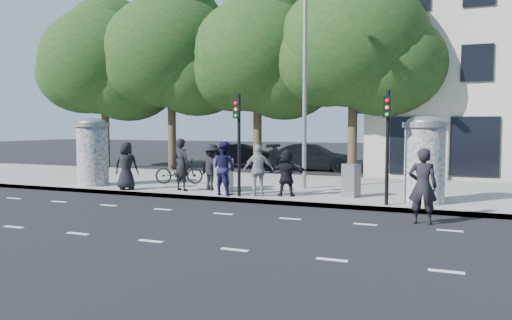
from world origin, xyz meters
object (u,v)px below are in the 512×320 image
at_px(traffic_pole_far, 387,135).
at_px(ped_b, 182,165).
at_px(ped_f, 286,173).
at_px(cabinet_left, 224,175).
at_px(car_mid, 243,155).
at_px(ped_d, 211,167).
at_px(ad_column_left, 93,150).
at_px(man_road, 423,186).
at_px(car_right, 313,157).
at_px(street_lamp, 304,63).
at_px(ped_e, 259,171).
at_px(ad_column_right, 425,157).
at_px(cabinet_right, 351,180).
at_px(traffic_pole_near, 238,134).
at_px(ped_c, 224,168).
at_px(ped_a, 126,166).
at_px(bicycle, 179,171).

height_order(traffic_pole_far, ped_b, traffic_pole_far).
distance_m(traffic_pole_far, ped_f, 3.66).
xyz_separation_m(cabinet_left, car_mid, (-4.60, 12.30, -0.07)).
bearing_deg(ped_d, ad_column_left, 29.49).
distance_m(man_road, car_right, 15.37).
distance_m(traffic_pole_far, street_lamp, 5.12).
bearing_deg(ped_d, ped_e, -175.72).
relative_size(ad_column_right, car_right, 0.52).
bearing_deg(cabinet_right, traffic_pole_near, -134.92).
height_order(ad_column_right, ped_c, ad_column_right).
xyz_separation_m(ped_e, car_mid, (-6.17, 12.89, -0.34)).
height_order(ped_a, ped_e, ped_a).
xyz_separation_m(traffic_pole_near, car_mid, (-5.57, 13.19, -1.56)).
bearing_deg(ad_column_right, car_mid, 132.80).
xyz_separation_m(cabinet_right, car_mid, (-9.06, 11.88, -0.02)).
xyz_separation_m(traffic_pole_near, ped_d, (-1.57, 1.12, -1.23)).
distance_m(street_lamp, ped_d, 5.12).
relative_size(traffic_pole_far, bicycle, 1.77).
xyz_separation_m(ad_column_left, cabinet_left, (5.63, 0.18, -0.79)).
bearing_deg(traffic_pole_far, ped_e, 175.91).
bearing_deg(car_mid, ped_b, -175.97).
bearing_deg(bicycle, ad_column_left, 98.34).
bearing_deg(cabinet_right, cabinet_left, -150.11).
bearing_deg(ped_d, ped_b, 54.38).
distance_m(ped_a, ped_e, 5.13).
bearing_deg(traffic_pole_near, cabinet_right, 20.62).
relative_size(traffic_pole_far, ped_f, 2.17).
height_order(traffic_pole_near, ped_c, traffic_pole_near).
bearing_deg(ad_column_right, ped_f, -177.21).
height_order(ad_column_right, traffic_pole_near, traffic_pole_near).
xyz_separation_m(street_lamp, cabinet_left, (-2.37, -1.95, -4.05)).
relative_size(traffic_pole_near, car_mid, 0.83).
bearing_deg(car_right, ped_a, 160.60).
bearing_deg(ped_d, cabinet_right, -152.94).
distance_m(traffic_pole_far, man_road, 2.43).
bearing_deg(man_road, ad_column_left, -12.52).
distance_m(ped_d, man_road, 8.03).
height_order(ped_c, ped_e, ped_c).
bearing_deg(ped_c, bicycle, -21.61).
distance_m(ped_e, bicycle, 4.80).
height_order(ped_c, ped_d, ped_c).
xyz_separation_m(traffic_pole_near, cabinet_left, (-0.97, 0.89, -1.49)).
distance_m(street_lamp, man_road, 7.50).
xyz_separation_m(ad_column_right, cabinet_left, (-6.77, -0.02, -0.79)).
height_order(ped_d, bicycle, ped_d).
bearing_deg(ped_b, car_right, -82.17).
height_order(ped_b, ped_f, ped_b).
relative_size(ped_d, ped_e, 0.98).
distance_m(ped_f, man_road, 5.11).
xyz_separation_m(traffic_pole_far, street_lamp, (-3.40, 2.84, 2.56)).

